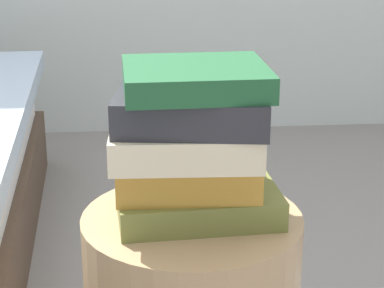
# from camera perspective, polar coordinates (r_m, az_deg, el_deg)

# --- Properties ---
(book_olive) EXTENTS (0.29, 0.20, 0.05)m
(book_olive) POSITION_cam_1_polar(r_m,az_deg,el_deg) (1.23, 0.45, -4.66)
(book_olive) COLOR olive
(book_olive) RESTS_ON side_table
(book_ochre) EXTENTS (0.24, 0.18, 0.06)m
(book_ochre) POSITION_cam_1_polar(r_m,az_deg,el_deg) (1.21, -0.41, -2.17)
(book_ochre) COLOR #B7842D
(book_ochre) RESTS_ON book_olive
(book_cream) EXTENTS (0.25, 0.19, 0.05)m
(book_cream) POSITION_cam_1_polar(r_m,az_deg,el_deg) (1.17, -0.54, 0.13)
(book_cream) COLOR beige
(book_cream) RESTS_ON book_ochre
(book_charcoal) EXTENTS (0.27, 0.22, 0.06)m
(book_charcoal) POSITION_cam_1_polar(r_m,az_deg,el_deg) (1.17, -0.22, 2.96)
(book_charcoal) COLOR #28282D
(book_charcoal) RESTS_ON book_cream
(book_forest) EXTENTS (0.24, 0.21, 0.04)m
(book_forest) POSITION_cam_1_polar(r_m,az_deg,el_deg) (1.15, 0.26, 5.32)
(book_forest) COLOR #1E512D
(book_forest) RESTS_ON book_charcoal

